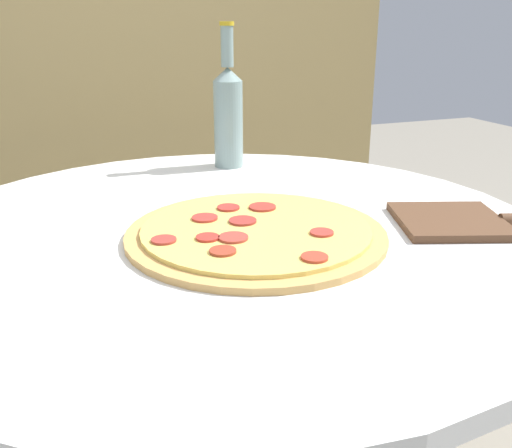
% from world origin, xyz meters
% --- Properties ---
extents(table, '(0.98, 0.98, 0.68)m').
position_xyz_m(table, '(0.00, 0.00, 0.53)').
color(table, silver).
rests_on(table, ground_plane).
extents(fence_panel, '(1.59, 0.04, 1.42)m').
position_xyz_m(fence_panel, '(0.00, 0.88, 0.71)').
color(fence_panel, tan).
rests_on(fence_panel, ground_plane).
extents(pizza, '(0.37, 0.37, 0.02)m').
position_xyz_m(pizza, '(0.03, -0.06, 0.69)').
color(pizza, tan).
rests_on(pizza, table).
extents(beer_bottle, '(0.06, 0.06, 0.29)m').
position_xyz_m(beer_bottle, '(0.13, 0.35, 0.80)').
color(beer_bottle, gray).
rests_on(beer_bottle, table).
extents(pizza_paddle, '(0.28, 0.20, 0.02)m').
position_xyz_m(pizza_paddle, '(0.34, -0.12, 0.69)').
color(pizza_paddle, brown).
rests_on(pizza_paddle, table).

